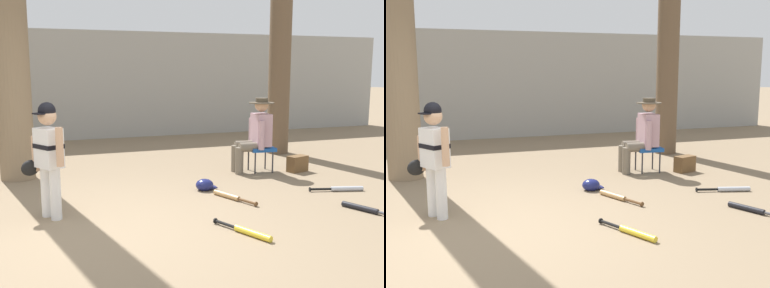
# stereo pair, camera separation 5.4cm
# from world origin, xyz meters

# --- Properties ---
(ground_plane) EXTENTS (60.00, 60.00, 0.00)m
(ground_plane) POSITION_xyz_m (0.00, 0.00, 0.00)
(ground_plane) COLOR #7F6B51
(concrete_back_wall) EXTENTS (18.00, 0.36, 2.55)m
(concrete_back_wall) POSITION_xyz_m (0.00, 6.69, 1.28)
(concrete_back_wall) COLOR #9E9E99
(concrete_back_wall) RESTS_ON ground
(tree_near_player) EXTENTS (0.68, 0.68, 5.76)m
(tree_near_player) POSITION_xyz_m (-0.73, 2.87, 2.56)
(tree_near_player) COLOR #7F6B51
(tree_near_player) RESTS_ON ground
(tree_behind_spectator) EXTENTS (0.63, 0.63, 5.43)m
(tree_behind_spectator) POSITION_xyz_m (4.12, 3.46, 2.40)
(tree_behind_spectator) COLOR brown
(tree_behind_spectator) RESTS_ON ground
(young_ballplayer) EXTENTS (0.50, 0.53, 1.31)m
(young_ballplayer) POSITION_xyz_m (-0.36, 0.74, 0.74)
(young_ballplayer) COLOR white
(young_ballplayer) RESTS_ON ground
(folding_stool) EXTENTS (0.44, 0.44, 0.41)m
(folding_stool) POSITION_xyz_m (2.99, 2.05, 0.36)
(folding_stool) COLOR #194C9E
(folding_stool) RESTS_ON ground
(seated_spectator) EXTENTS (0.67, 0.54, 1.20)m
(seated_spectator) POSITION_xyz_m (2.89, 2.06, 0.64)
(seated_spectator) COLOR #6B6051
(seated_spectator) RESTS_ON ground
(handbag_beside_stool) EXTENTS (0.38, 0.27, 0.26)m
(handbag_beside_stool) POSITION_xyz_m (3.56, 1.84, 0.13)
(handbag_beside_stool) COLOR brown
(handbag_beside_stool) RESTS_ON ground
(bat_wood_tan) EXTENTS (0.32, 0.71, 0.07)m
(bat_wood_tan) POSITION_xyz_m (1.86, 0.76, 0.03)
(bat_wood_tan) COLOR tan
(bat_wood_tan) RESTS_ON ground
(bat_aluminum_silver) EXTENTS (0.74, 0.26, 0.07)m
(bat_aluminum_silver) POSITION_xyz_m (3.47, 0.57, 0.03)
(bat_aluminum_silver) COLOR #B7BCC6
(bat_aluminum_silver) RESTS_ON ground
(bat_black_composite) EXTENTS (0.33, 0.73, 0.07)m
(bat_black_composite) POSITION_xyz_m (3.13, -0.27, 0.03)
(bat_black_composite) COLOR black
(bat_black_composite) RESTS_ON ground
(bat_yellow_trainer) EXTENTS (0.35, 0.72, 0.07)m
(bat_yellow_trainer) POSITION_xyz_m (1.49, -0.50, 0.03)
(bat_yellow_trainer) COLOR yellow
(bat_yellow_trainer) RESTS_ON ground
(batting_helmet_navy) EXTENTS (0.29, 0.23, 0.17)m
(batting_helmet_navy) POSITION_xyz_m (1.71, 1.26, 0.07)
(batting_helmet_navy) COLOR navy
(batting_helmet_navy) RESTS_ON ground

